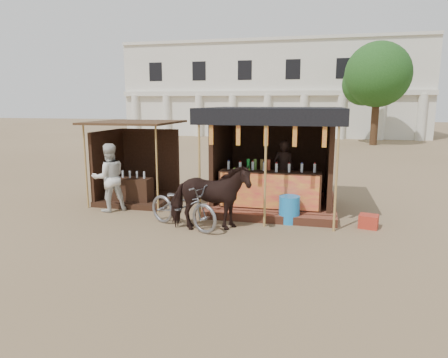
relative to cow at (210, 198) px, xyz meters
name	(u,v)px	position (x,y,z in m)	size (l,w,h in m)	color
ground	(207,245)	(0.19, -0.98, -0.78)	(120.00, 120.00, 0.00)	#846B4C
main_stall	(274,172)	(1.20, 2.38, 0.25)	(3.60, 3.61, 2.78)	brown
secondary_stall	(133,173)	(-2.98, 2.26, 0.08)	(2.40, 2.40, 2.38)	#361F13
cow	(210,198)	(0.00, 0.00, 0.00)	(0.84, 1.84, 1.55)	black
motorbike	(183,206)	(-0.67, 0.04, -0.24)	(0.71, 2.04, 1.07)	gray
bystander	(109,178)	(-3.09, 1.02, 0.15)	(0.90, 0.70, 1.84)	silver
blue_barrel	(289,209)	(1.74, 1.02, -0.44)	(0.50, 0.50, 0.67)	#1B7FCD
red_crate	(368,221)	(3.59, 1.02, -0.62)	(0.43, 0.37, 0.31)	#AB2C1C
cooler	(302,208)	(2.02, 1.62, -0.54)	(0.66, 0.47, 0.46)	#176A26
background_building	(273,91)	(-1.81, 28.96, 3.21)	(26.00, 7.45, 8.18)	silver
tree	(374,77)	(6.00, 21.16, 3.86)	(4.50, 4.40, 7.00)	#382314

